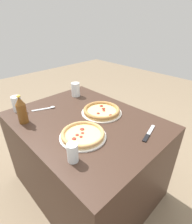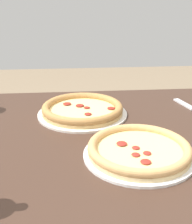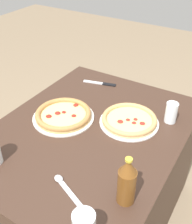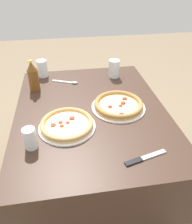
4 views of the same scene
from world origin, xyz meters
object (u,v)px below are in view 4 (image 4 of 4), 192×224
(knife, at_px, (144,158))
(spoon, at_px, (69,82))
(glass_cola, at_px, (30,139))
(glass_lemonade, at_px, (42,69))
(glass_iced_tea, at_px, (114,70))
(pizza_margherita, at_px, (118,105))
(beer_bottle, at_px, (33,77))
(pizza_salami, at_px, (67,124))

(knife, height_order, spoon, spoon)
(glass_cola, relative_size, glass_lemonade, 0.88)
(glass_iced_tea, distance_m, spoon, 0.36)
(pizza_margherita, bearing_deg, beer_bottle, -120.34)
(glass_cola, relative_size, beer_bottle, 0.52)
(beer_bottle, bearing_deg, glass_cola, 2.20)
(glass_lemonade, bearing_deg, glass_cola, -1.79)
(beer_bottle, relative_size, knife, 1.01)
(glass_cola, height_order, glass_lemonade, glass_lemonade)
(pizza_salami, height_order, pizza_margherita, pizza_margherita)
(pizza_salami, distance_m, pizza_margherita, 0.35)
(pizza_salami, distance_m, knife, 0.45)
(pizza_salami, relative_size, glass_cola, 2.77)
(pizza_salami, bearing_deg, spoon, 175.80)
(glass_cola, distance_m, beer_bottle, 0.58)
(glass_lemonade, bearing_deg, knife, 27.39)
(glass_iced_tea, bearing_deg, knife, -3.39)
(glass_iced_tea, distance_m, beer_bottle, 0.61)
(pizza_salami, xyz_separation_m, beer_bottle, (-0.45, -0.20, 0.08))
(pizza_salami, xyz_separation_m, pizza_margherita, (-0.14, 0.32, 0.00))
(spoon, bearing_deg, glass_iced_tea, 98.02)
(glass_cola, relative_size, glass_iced_tea, 0.84)
(glass_lemonade, height_order, spoon, glass_lemonade)
(pizza_margherita, bearing_deg, pizza_salami, -66.11)
(pizza_margherita, xyz_separation_m, glass_iced_tea, (-0.43, 0.07, 0.04))
(pizza_salami, height_order, glass_cola, glass_cola)
(pizza_salami, bearing_deg, glass_lemonade, -166.98)
(pizza_margherita, bearing_deg, glass_cola, -61.66)
(pizza_salami, height_order, knife, pizza_salami)
(pizza_margherita, relative_size, glass_cola, 2.94)
(glass_cola, xyz_separation_m, spoon, (-0.65, 0.22, -0.05))
(glass_iced_tea, relative_size, spoon, 0.70)
(glass_iced_tea, bearing_deg, glass_cola, -39.18)
(beer_bottle, height_order, knife, beer_bottle)
(pizza_margherita, relative_size, glass_iced_tea, 2.48)
(pizza_margherita, height_order, glass_iced_tea, glass_iced_tea)
(glass_iced_tea, height_order, beer_bottle, beer_bottle)
(pizza_salami, relative_size, glass_iced_tea, 2.33)
(glass_lemonade, xyz_separation_m, beer_bottle, (0.22, -0.05, 0.05))
(glass_cola, distance_m, glass_iced_tea, 0.90)
(pizza_margherita, height_order, glass_cola, glass_cola)
(glass_cola, relative_size, knife, 0.52)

